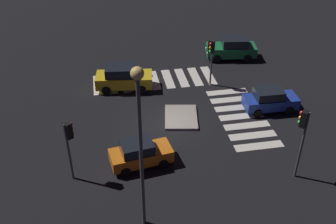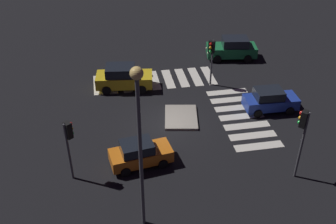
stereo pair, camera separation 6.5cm
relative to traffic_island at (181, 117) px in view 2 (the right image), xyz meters
name	(u,v)px [view 2 (the right image)]	position (x,y,z in m)	size (l,w,h in m)	color
ground_plane	(168,124)	(-0.54, 1.03, -0.09)	(80.00, 80.00, 0.00)	black
traffic_island	(181,117)	(0.00, 0.00, 0.00)	(3.34, 2.73, 0.18)	gray
car_yellow	(123,78)	(4.97, 3.60, 0.85)	(2.52, 4.59, 1.92)	gold
car_green	(232,48)	(8.72, -6.46, 0.86)	(2.58, 4.61, 1.93)	#196B38
car_orange	(140,153)	(-4.33, 3.40, 0.70)	(2.16, 3.87, 1.62)	orange
car_blue	(270,100)	(-0.03, -6.52, 0.74)	(1.90, 3.91, 1.68)	#1E389E
traffic_light_west	(69,137)	(-4.81, 7.25, 2.80)	(0.54, 0.53, 3.81)	#47474C
traffic_light_south	(303,128)	(-6.89, -5.19, 3.28)	(0.54, 0.54, 4.45)	#47474C
traffic_light_east	(211,52)	(4.22, -3.20, 2.82)	(0.53, 0.54, 3.84)	#47474C
street_lamp	(139,128)	(-8.89, 3.76, 5.83)	(0.56, 0.56, 8.86)	#47474C
crosswalk_near	(241,116)	(-0.54, -4.27, -0.08)	(7.60, 3.20, 0.02)	silver
crosswalk_side	(155,80)	(5.81, 1.03, -0.08)	(3.20, 9.90, 0.02)	silver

